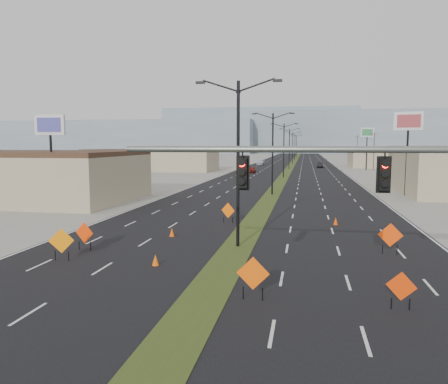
% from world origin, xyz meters
% --- Properties ---
extents(ground, '(600.00, 600.00, 0.00)m').
position_xyz_m(ground, '(0.00, 0.00, 0.00)').
color(ground, gray).
rests_on(ground, ground).
extents(road_surface, '(25.00, 400.00, 0.02)m').
position_xyz_m(road_surface, '(0.00, 100.00, 0.00)').
color(road_surface, black).
rests_on(road_surface, ground).
extents(median_strip, '(2.00, 400.00, 0.04)m').
position_xyz_m(median_strip, '(0.00, 100.00, 0.00)').
color(median_strip, '#334318').
rests_on(median_strip, ground).
extents(building_sw_far, '(30.00, 14.00, 4.50)m').
position_xyz_m(building_sw_far, '(-32.00, 85.00, 2.25)').
color(building_sw_far, tan).
rests_on(building_sw_far, ground).
extents(building_se_far, '(44.00, 16.00, 5.00)m').
position_xyz_m(building_se_far, '(38.00, 110.00, 2.50)').
color(building_se_far, tan).
rests_on(building_se_far, ground).
extents(mesa_west, '(180.00, 50.00, 22.00)m').
position_xyz_m(mesa_west, '(-120.00, 280.00, 11.00)').
color(mesa_west, gray).
rests_on(mesa_west, ground).
extents(mesa_center, '(220.00, 50.00, 28.00)m').
position_xyz_m(mesa_center, '(40.00, 300.00, 14.00)').
color(mesa_center, gray).
rests_on(mesa_center, ground).
extents(mesa_backdrop, '(140.00, 50.00, 32.00)m').
position_xyz_m(mesa_backdrop, '(-30.00, 320.00, 16.00)').
color(mesa_backdrop, gray).
rests_on(mesa_backdrop, ground).
extents(signal_mast, '(16.30, 0.60, 8.00)m').
position_xyz_m(signal_mast, '(8.56, 2.00, 4.79)').
color(signal_mast, slate).
rests_on(signal_mast, ground).
extents(streetlight_0, '(5.15, 0.24, 10.02)m').
position_xyz_m(streetlight_0, '(0.00, 12.00, 5.42)').
color(streetlight_0, black).
rests_on(streetlight_0, ground).
extents(streetlight_1, '(5.15, 0.24, 10.02)m').
position_xyz_m(streetlight_1, '(0.00, 40.00, 5.42)').
color(streetlight_1, black).
rests_on(streetlight_1, ground).
extents(streetlight_2, '(5.15, 0.24, 10.02)m').
position_xyz_m(streetlight_2, '(0.00, 68.00, 5.42)').
color(streetlight_2, black).
rests_on(streetlight_2, ground).
extents(streetlight_3, '(5.15, 0.24, 10.02)m').
position_xyz_m(streetlight_3, '(0.00, 96.00, 5.42)').
color(streetlight_3, black).
rests_on(streetlight_3, ground).
extents(streetlight_4, '(5.15, 0.24, 10.02)m').
position_xyz_m(streetlight_4, '(0.00, 124.00, 5.42)').
color(streetlight_4, black).
rests_on(streetlight_4, ground).
extents(streetlight_5, '(5.15, 0.24, 10.02)m').
position_xyz_m(streetlight_5, '(0.00, 152.00, 5.42)').
color(streetlight_5, black).
rests_on(streetlight_5, ground).
extents(streetlight_6, '(5.15, 0.24, 10.02)m').
position_xyz_m(streetlight_6, '(0.00, 180.00, 5.42)').
color(streetlight_6, black).
rests_on(streetlight_6, ground).
extents(utility_pole_1, '(1.60, 0.20, 9.00)m').
position_xyz_m(utility_pole_1, '(20.00, 60.00, 4.67)').
color(utility_pole_1, '#4C3823').
rests_on(utility_pole_1, ground).
extents(utility_pole_2, '(1.60, 0.20, 9.00)m').
position_xyz_m(utility_pole_2, '(20.00, 95.00, 4.67)').
color(utility_pole_2, '#4C3823').
rests_on(utility_pole_2, ground).
extents(utility_pole_3, '(1.60, 0.20, 9.00)m').
position_xyz_m(utility_pole_3, '(20.00, 130.00, 4.67)').
color(utility_pole_3, '#4C3823').
rests_on(utility_pole_3, ground).
extents(car_left, '(1.65, 3.89, 1.31)m').
position_xyz_m(car_left, '(-7.50, 80.35, 0.66)').
color(car_left, maroon).
rests_on(car_left, ground).
extents(car_mid, '(1.87, 4.33, 1.39)m').
position_xyz_m(car_mid, '(7.91, 104.34, 0.69)').
color(car_mid, black).
rests_on(car_mid, ground).
extents(car_far, '(2.40, 4.94, 1.39)m').
position_xyz_m(car_far, '(-9.15, 115.93, 0.69)').
color(car_far, silver).
rests_on(car_far, ground).
extents(construction_sign_0, '(1.25, 0.33, 1.69)m').
position_xyz_m(construction_sign_0, '(-8.80, 9.46, 1.00)').
color(construction_sign_0, '#EF3805').
rests_on(construction_sign_0, ground).
extents(construction_sign_1, '(1.29, 0.45, 1.79)m').
position_xyz_m(construction_sign_1, '(-8.83, 7.02, 1.06)').
color(construction_sign_1, orange).
rests_on(construction_sign_1, ground).
extents(construction_sign_2, '(1.15, 0.50, 1.63)m').
position_xyz_m(construction_sign_2, '(-2.00, 19.87, 0.96)').
color(construction_sign_2, '#FF6205').
rests_on(construction_sign_2, ground).
extents(construction_sign_3, '(1.35, 0.07, 1.80)m').
position_xyz_m(construction_sign_3, '(2.00, 3.00, 1.06)').
color(construction_sign_3, '#F25205').
rests_on(construction_sign_3, ground).
extents(construction_sign_4, '(1.07, 0.41, 1.50)m').
position_xyz_m(construction_sign_4, '(7.65, 3.00, 0.87)').
color(construction_sign_4, red).
rests_on(construction_sign_4, ground).
extents(construction_sign_5, '(1.35, 0.24, 1.82)m').
position_xyz_m(construction_sign_5, '(8.83, 11.73, 1.07)').
color(construction_sign_5, '#F73E05').
rests_on(construction_sign_5, ground).
extents(cone_0, '(0.39, 0.39, 0.60)m').
position_xyz_m(cone_0, '(-3.56, 7.07, 0.30)').
color(cone_0, '#EC5904').
rests_on(cone_0, ground).
extents(cone_1, '(0.41, 0.41, 0.53)m').
position_xyz_m(cone_1, '(-0.87, 17.59, 0.26)').
color(cone_1, orange).
rests_on(cone_1, ground).
extents(cone_2, '(0.41, 0.41, 0.61)m').
position_xyz_m(cone_2, '(6.39, 20.54, 0.31)').
color(cone_2, '#DF3D04').
rests_on(cone_2, ground).
extents(cone_3, '(0.41, 0.41, 0.60)m').
position_xyz_m(cone_3, '(-4.87, 14.10, 0.30)').
color(cone_3, '#E54B04').
rests_on(cone_3, ground).
extents(pole_sign_west, '(3.00, 0.66, 9.14)m').
position_xyz_m(pole_sign_west, '(-20.73, 25.36, 7.43)').
color(pole_sign_west, black).
rests_on(pole_sign_west, ground).
extents(pole_sign_east_near, '(3.28, 1.17, 10.11)m').
position_xyz_m(pole_sign_east_near, '(16.07, 42.10, 8.29)').
color(pole_sign_east_near, black).
rests_on(pole_sign_east_near, ground).
extents(pole_sign_east_far, '(3.26, 1.28, 10.10)m').
position_xyz_m(pole_sign_east_far, '(18.39, 95.43, 8.28)').
color(pole_sign_east_far, black).
rests_on(pole_sign_east_far, ground).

